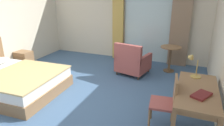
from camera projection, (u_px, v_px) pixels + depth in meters
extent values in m
cube|color=#426084|center=(74.00, 104.00, 4.30)|extent=(6.09, 7.30, 0.10)
cube|color=beige|center=(125.00, 20.00, 6.82)|extent=(5.69, 0.12, 2.64)
cube|color=silver|center=(148.00, 26.00, 6.51)|extent=(1.55, 0.02, 2.32)
cube|color=tan|center=(118.00, 23.00, 6.75)|extent=(0.37, 0.10, 2.48)
cube|color=#897056|center=(180.00, 26.00, 6.05)|extent=(0.58, 0.10, 2.48)
cube|color=olive|center=(14.00, 87.00, 4.70)|extent=(2.23, 1.74, 0.25)
cube|color=white|center=(12.00, 77.00, 4.62)|extent=(2.16, 1.69, 0.22)
cube|color=tan|center=(24.00, 74.00, 4.47)|extent=(1.49, 1.70, 0.03)
cube|color=olive|center=(24.00, 60.00, 6.12)|extent=(0.46, 0.37, 0.52)
cube|color=brown|center=(19.00, 58.00, 5.92)|extent=(0.39, 0.01, 0.13)
cube|color=olive|center=(198.00, 90.00, 3.20)|extent=(0.63, 1.41, 0.04)
cube|color=olive|center=(197.00, 93.00, 3.22)|extent=(0.58, 1.34, 0.08)
cube|color=olive|center=(211.00, 95.00, 3.82)|extent=(0.06, 0.06, 0.72)
cube|color=olive|center=(180.00, 90.00, 4.02)|extent=(0.06, 0.06, 0.72)
cube|color=#9E4C47|center=(162.00, 103.00, 3.35)|extent=(0.45, 0.48, 0.04)
cube|color=olive|center=(175.00, 91.00, 3.22)|extent=(0.08, 0.42, 0.46)
cylinder|color=olive|center=(151.00, 108.00, 3.66)|extent=(0.04, 0.04, 0.44)
cylinder|color=olive|center=(149.00, 121.00, 3.30)|extent=(0.04, 0.04, 0.44)
cylinder|color=olive|center=(172.00, 111.00, 3.57)|extent=(0.04, 0.04, 0.44)
cylinder|color=olive|center=(172.00, 125.00, 3.20)|extent=(0.04, 0.04, 0.44)
cylinder|color=tan|center=(196.00, 77.00, 3.65)|extent=(0.18, 0.18, 0.02)
cylinder|color=tan|center=(197.00, 68.00, 3.60)|extent=(0.02, 0.02, 0.31)
cone|color=tan|center=(192.00, 56.00, 3.67)|extent=(0.16, 0.14, 0.17)
cube|color=maroon|center=(201.00, 95.00, 2.98)|extent=(0.32, 0.38, 0.04)
cube|color=#9E4C47|center=(133.00, 65.00, 5.73)|extent=(0.94, 0.94, 0.31)
cube|color=#9E4C47|center=(128.00, 54.00, 5.32)|extent=(0.80, 0.28, 0.50)
cube|color=#9E4C47|center=(145.00, 59.00, 5.47)|extent=(0.26, 0.80, 0.16)
cube|color=#9E4C47|center=(123.00, 55.00, 5.83)|extent=(0.26, 0.80, 0.16)
cylinder|color=#4C3D2D|center=(149.00, 70.00, 5.88)|extent=(0.04, 0.04, 0.10)
cylinder|color=#4C3D2D|center=(128.00, 66.00, 6.23)|extent=(0.04, 0.04, 0.10)
cylinder|color=#4C3D2D|center=(138.00, 78.00, 5.35)|extent=(0.04, 0.04, 0.10)
cylinder|color=#4C3D2D|center=(117.00, 73.00, 5.71)|extent=(0.04, 0.04, 0.10)
cylinder|color=olive|center=(171.00, 47.00, 5.72)|extent=(0.57, 0.57, 0.03)
cylinder|color=brown|center=(170.00, 60.00, 5.84)|extent=(0.07, 0.07, 0.71)
cylinder|color=brown|center=(169.00, 71.00, 5.96)|extent=(0.31, 0.31, 0.02)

